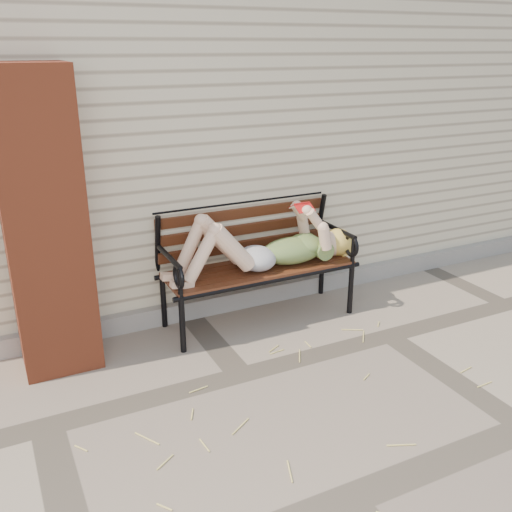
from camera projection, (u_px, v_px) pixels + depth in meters
ground at (389, 336)px, 4.36m from camera, size 80.00×80.00×0.00m
house_wall at (229, 101)px, 6.36m from camera, size 8.00×4.00×3.00m
foundation_strip at (321, 282)px, 5.15m from camera, size 8.00×0.10×0.15m
brick_pillar at (44, 224)px, 3.69m from camera, size 0.50×0.50×2.00m
garden_bench at (254, 246)px, 4.50m from camera, size 1.65×0.66×1.07m
reading_woman at (263, 246)px, 4.39m from camera, size 1.56×0.35×0.49m
straw_scatter at (249, 436)px, 3.24m from camera, size 2.81×1.73×0.01m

